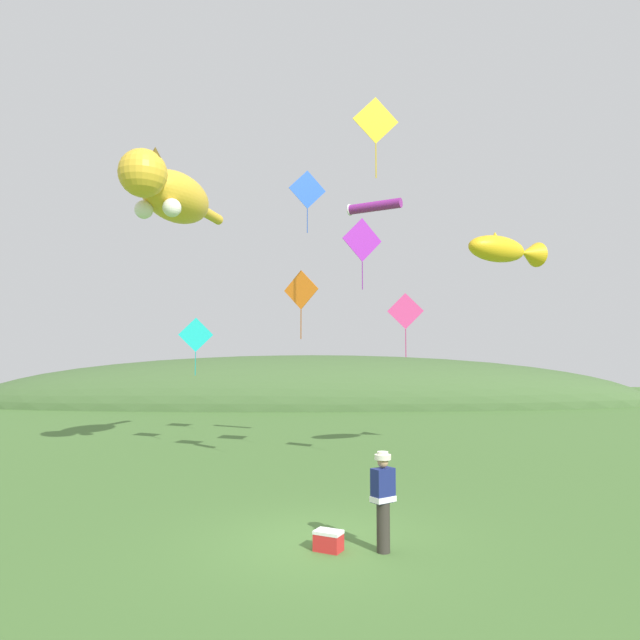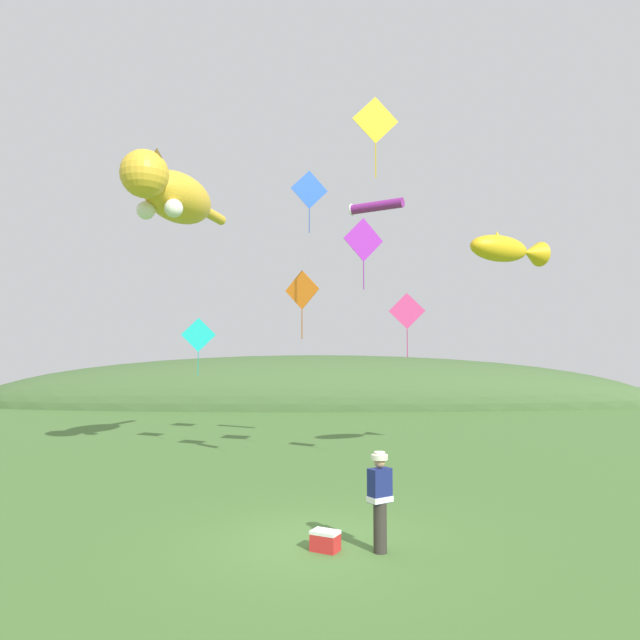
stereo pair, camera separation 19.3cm
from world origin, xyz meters
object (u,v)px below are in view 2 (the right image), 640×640
Objects in this scene: kite_diamond_gold at (375,121)px; kite_diamond_orange at (302,290)px; festival_attendant at (380,498)px; kite_diamond_pink at (407,312)px; kite_spool at (335,535)px; kite_diamond_blue at (309,190)px; kite_giant_cat at (172,195)px; kite_fish_windsock at (507,249)px; kite_diamond_teal at (198,335)px; kite_diamond_violet at (363,240)px; kite_tube_streamer at (376,206)px; picnic_cooler at (325,541)px.

kite_diamond_orange is at bearing 122.42° from kite_diamond_gold.
kite_diamond_pink is (1.80, 7.86, 4.02)m from festival_attendant.
kite_spool is 13.45m from kite_diamond_blue.
kite_giant_cat is 3.07× the size of kite_diamond_pink.
kite_fish_windsock is at bearing 57.83° from festival_attendant.
kite_diamond_orange is (-6.77, -1.36, -1.55)m from kite_fish_windsock.
kite_diamond_blue is at bearing 97.76° from festival_attendant.
kite_giant_cat reaches higher than kite_spool.
kite_diamond_orange reaches higher than festival_attendant.
kite_diamond_orange is at bearing 97.12° from kite_spool.
kite_diamond_gold is at bearing -52.19° from kite_diamond_teal.
kite_diamond_orange is (-1.96, -0.79, -1.73)m from kite_diamond_violet.
kite_giant_cat reaches higher than festival_attendant.
kite_giant_cat reaches higher than kite_tube_streamer.
picnic_cooler is at bearing -85.09° from kite_diamond_orange.
kite_diamond_teal is at bearing 83.03° from kite_giant_cat.
kite_tube_streamer is at bearing 78.45° from picnic_cooler.
kite_spool is 0.03× the size of kite_giant_cat.
kite_giant_cat is 6.75m from kite_diamond_violet.
kite_diamond_gold is at bearing -137.45° from kite_fish_windsock.
kite_giant_cat is 5.55m from kite_diamond_teal.
kite_diamond_gold is at bearing -36.86° from kite_giant_cat.
kite_diamond_orange is (-1.56, 6.92, 4.59)m from festival_attendant.
kite_giant_cat is at bearing 124.89° from festival_attendant.
kite_spool is 0.09× the size of kite_diamond_blue.
kite_diamond_violet is (1.18, 7.04, 7.17)m from kite_spool.
kite_diamond_orange is 5.21m from kite_diamond_blue.
picnic_cooler is at bearing -108.99° from kite_spool.
kite_giant_cat is (-6.05, 8.68, 8.08)m from festival_attendant.
festival_attendant is 11.55m from kite_fish_windsock.
kite_diamond_violet is at bearing 87.08° from festival_attendant.
kite_diamond_violet reaches higher than kite_diamond_pink.
kite_spool is 13.00m from kite_tube_streamer.
kite_diamond_orange reaches higher than kite_spool.
kite_giant_cat is at bearing 120.60° from picnic_cooler.
picnic_cooler is at bearing -109.67° from kite_diamond_pink.
kite_diamond_blue reaches higher than picnic_cooler.
kite_diamond_violet is 1.00× the size of kite_diamond_blue.
kite_fish_windsock is at bearing -17.31° from kite_diamond_teal.
kite_diamond_teal is (-6.08, 3.96, -2.90)m from kite_diamond_violet.
picnic_cooler is 13.18m from kite_diamond_teal.
kite_tube_streamer is (-4.17, 1.70, 1.91)m from kite_fish_windsock.
kite_diamond_gold is at bearing -90.11° from kite_diamond_violet.
kite_fish_windsock is 4.89m from kite_tube_streamer.
kite_tube_streamer is (1.04, 9.97, 8.05)m from festival_attendant.
kite_diamond_blue is (-2.42, 0.16, 0.65)m from kite_tube_streamer.
kite_giant_cat is at bearing 158.64° from kite_diamond_orange.
kite_fish_windsock is at bearing -2.03° from kite_giant_cat.
kite_spool is at bearing -82.88° from kite_diamond_orange.
kite_diamond_violet is at bearing -105.95° from kite_tube_streamer.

